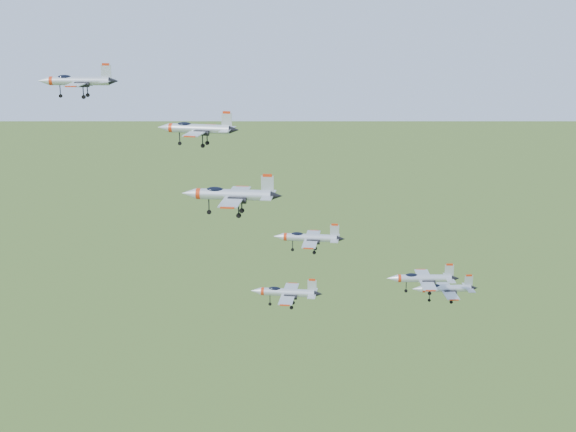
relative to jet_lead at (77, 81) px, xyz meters
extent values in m
cylinder|color=#B0B7BD|center=(0.37, -0.06, -0.03)|extent=(9.58, 2.74, 1.37)
cone|color=#B0B7BD|center=(-5.26, 0.78, -0.03)|extent=(2.08, 1.63, 1.37)
cone|color=black|center=(5.80, -0.86, -0.03)|extent=(1.63, 1.37, 1.16)
ellipsoid|color=black|center=(-1.92, 0.28, 0.48)|extent=(2.44, 1.31, 0.87)
cube|color=#B0B7BD|center=(0.15, -3.01, -0.30)|extent=(3.08, 4.94, 0.15)
cube|color=#B0B7BD|center=(1.01, 2.83, -0.30)|extent=(3.08, 4.94, 0.15)
cube|color=#B0B7BD|center=(4.65, -0.69, 1.39)|extent=(1.58, 0.36, 2.21)
cube|color=red|center=(4.65, -0.69, 2.55)|extent=(1.17, 0.32, 0.37)
cylinder|color=#B0B7BD|center=(18.87, -6.69, -6.83)|extent=(9.64, 4.25, 1.40)
cone|color=#B0B7BD|center=(13.34, -4.93, -6.83)|extent=(2.27, 1.92, 1.40)
cone|color=black|center=(24.20, -8.37, -6.83)|extent=(1.79, 1.59, 1.19)
ellipsoid|color=black|center=(16.62, -5.97, -6.31)|extent=(2.56, 1.67, 0.89)
cube|color=#B0B7BD|center=(18.17, -9.62, -7.10)|extent=(3.79, 5.26, 0.15)
cube|color=#B0B7BD|center=(19.99, -3.88, -7.10)|extent=(3.79, 5.26, 0.15)
cube|color=#B0B7BD|center=(23.07, -8.02, -5.38)|extent=(1.58, 0.61, 2.26)
cube|color=red|center=(23.07, -8.02, -4.20)|extent=(1.17, 0.50, 0.38)
cylinder|color=#B0B7BD|center=(23.19, -24.91, -12.85)|extent=(10.27, 3.70, 1.47)
cone|color=#B0B7BD|center=(17.23, -23.55, -12.85)|extent=(2.32, 1.89, 1.47)
cone|color=black|center=(28.94, -26.22, -12.85)|extent=(1.82, 1.57, 1.25)
ellipsoid|color=black|center=(20.76, -24.36, -12.29)|extent=(2.67, 1.59, 0.93)
cube|color=#B0B7BD|center=(22.71, -28.06, -13.13)|extent=(3.65, 5.44, 0.16)
cube|color=#B0B7BD|center=(24.12, -21.87, -13.13)|extent=(3.65, 5.44, 0.16)
cube|color=#B0B7BD|center=(27.72, -25.94, -11.32)|extent=(1.69, 0.51, 2.38)
cube|color=red|center=(27.72, -25.94, -10.07)|extent=(1.25, 0.43, 0.40)
cylinder|color=#B0B7BD|center=(36.94, -1.89, -26.53)|extent=(9.05, 3.38, 1.30)
cone|color=#B0B7BD|center=(31.69, -0.62, -26.53)|extent=(2.05, 1.69, 1.30)
cone|color=black|center=(41.99, -3.11, -26.53)|extent=(1.62, 1.40, 1.10)
ellipsoid|color=black|center=(34.80, -1.37, -26.04)|extent=(2.36, 1.43, 0.82)
cube|color=#B0B7BD|center=(36.47, -4.65, -26.78)|extent=(3.27, 4.81, 0.14)
cube|color=#B0B7BD|center=(37.79, 0.79, -26.78)|extent=(3.27, 4.81, 0.14)
cube|color=#B0B7BD|center=(40.92, -2.85, -25.18)|extent=(1.48, 0.47, 2.10)
cube|color=red|center=(40.92, -2.85, -24.08)|extent=(1.10, 0.39, 0.35)
cylinder|color=#B0B7BD|center=(30.76, -22.97, -28.00)|extent=(7.73, 2.93, 1.11)
cone|color=#B0B7BD|center=(26.28, -21.86, -28.00)|extent=(1.76, 1.45, 1.11)
cone|color=black|center=(35.08, -24.04, -28.00)|extent=(1.39, 1.20, 0.94)
ellipsoid|color=black|center=(28.94, -22.52, -27.58)|extent=(2.02, 1.23, 0.71)
cube|color=#B0B7BD|center=(30.35, -25.34, -28.21)|extent=(2.81, 4.12, 0.12)
cube|color=#B0B7BD|center=(31.50, -20.69, -28.21)|extent=(2.81, 4.12, 0.12)
cube|color=#B0B7BD|center=(34.16, -23.82, -26.84)|extent=(1.27, 0.41, 1.79)
cube|color=red|center=(34.16, -23.82, -25.90)|extent=(0.94, 0.34, 0.30)
cylinder|color=#B0B7BD|center=(55.22, -8.08, -32.29)|extent=(8.98, 2.28, 1.28)
cone|color=#B0B7BD|center=(49.92, -7.48, -32.29)|extent=(1.91, 1.48, 1.28)
cone|color=black|center=(60.33, -8.66, -32.29)|extent=(1.50, 1.24, 1.09)
ellipsoid|color=black|center=(53.06, -7.84, -31.81)|extent=(2.26, 1.16, 0.81)
cube|color=#B0B7BD|center=(55.11, -10.85, -32.54)|extent=(2.75, 4.57, 0.14)
cube|color=#B0B7BD|center=(55.73, -5.36, -32.54)|extent=(2.75, 4.57, 0.14)
cube|color=#B0B7BD|center=(59.25, -8.54, -30.96)|extent=(1.49, 0.28, 2.07)
cube|color=red|center=(59.25, -8.54, -29.87)|extent=(1.10, 0.26, 0.35)
cylinder|color=#B0B7BD|center=(60.77, -2.81, -36.31)|extent=(8.64, 1.75, 1.24)
cone|color=#B0B7BD|center=(55.63, -2.50, -36.31)|extent=(1.79, 1.34, 1.24)
cone|color=black|center=(65.72, -3.11, -36.31)|extent=(1.40, 1.13, 1.05)
ellipsoid|color=black|center=(58.67, -2.69, -35.85)|extent=(2.15, 1.02, 0.79)
cube|color=#B0B7BD|center=(60.80, -5.49, -36.55)|extent=(2.44, 4.32, 0.13)
cube|color=#B0B7BD|center=(61.12, -0.16, -36.55)|extent=(2.44, 4.32, 0.13)
cube|color=#B0B7BD|center=(64.67, -3.05, -35.03)|extent=(1.43, 0.20, 2.00)
cube|color=red|center=(64.67, -3.05, -33.98)|extent=(1.05, 0.20, 0.33)
camera|label=1|loc=(18.96, -129.69, 13.64)|focal=50.00mm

